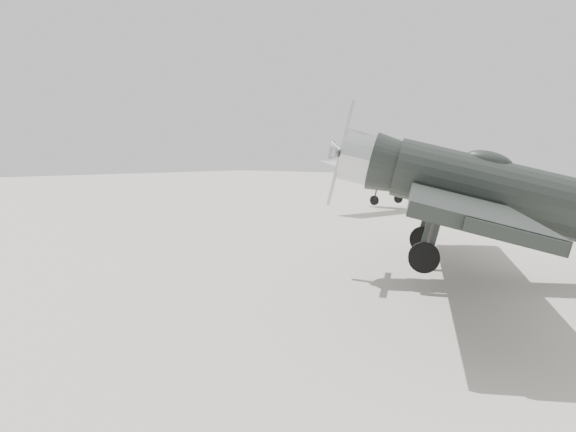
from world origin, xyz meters
The scene contains 3 objects.
ground centered at (0.00, 0.00, 0.00)m, with size 160.00×160.00×0.00m, color #A29B90.
lowwing_monoplane centered at (4.23, 2.97, 2.34)m, with size 10.56×13.18×4.42m.
highwing_monoplane centered at (-7.30, 19.63, 2.16)m, with size 8.71×12.22×3.45m.
Camera 1 is at (9.03, -11.88, 3.35)m, focal length 35.00 mm.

